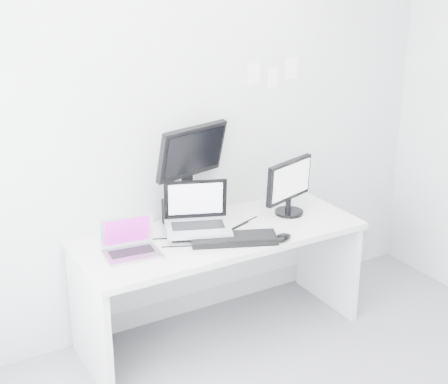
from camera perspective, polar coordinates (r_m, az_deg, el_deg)
The scene contains 12 objects.
back_wall at distance 4.23m, azimuth -2.76°, elevation 5.92°, with size 3.60×3.60×0.00m, color silver.
desk at distance 4.30m, azimuth -0.37°, elevation -7.91°, with size 1.80×0.70×0.73m, color silver.
macbook at distance 3.83m, azimuth -7.92°, elevation -3.85°, with size 0.31×0.23×0.23m, color #ADADB2.
speaker at distance 4.24m, azimuth -4.61°, elevation -1.70°, with size 0.08×0.08×0.17m, color black.
dell_laptop at distance 4.05m, azimuth -2.25°, elevation -1.54°, with size 0.39×0.31×0.33m, color #A2A4A9.
rear_monitor at distance 4.17m, azimuth -2.92°, elevation 1.59°, with size 0.49×0.18×0.67m, color black.
samsung_monitor at distance 4.38m, azimuth 5.66°, elevation 0.47°, with size 0.42×0.19×0.38m, color black.
keyboard at distance 4.01m, azimuth 0.86°, elevation -4.03°, with size 0.51×0.18×0.03m, color black.
mouse at distance 4.04m, azimuth 5.02°, elevation -3.89°, with size 0.12×0.08×0.04m, color black.
wall_note_0 at distance 4.39m, azimuth 2.52°, elevation 10.07°, with size 0.10×0.00×0.14m, color white.
wall_note_1 at distance 4.47m, azimuth 4.16°, elevation 9.72°, with size 0.09×0.00×0.13m, color white.
wall_note_2 at distance 4.55m, azimuth 5.77°, elevation 10.49°, with size 0.10×0.00×0.14m, color white.
Camera 1 is at (-1.87, -2.04, 2.41)m, focal length 53.47 mm.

